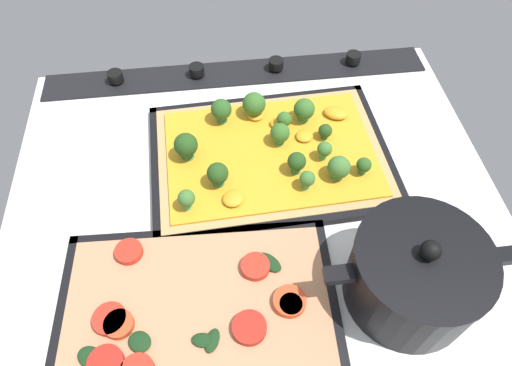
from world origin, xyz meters
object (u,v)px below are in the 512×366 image
veggie_pizza_back (195,313)px  cooking_pot (415,275)px  baking_tray_back (199,314)px  broccoli_pizza (270,150)px  baking_tray_front (270,158)px

veggie_pizza_back → cooking_pot: (-27.57, 0.02, 4.12)cm
baking_tray_back → veggie_pizza_back: veggie_pizza_back is taller
broccoli_pizza → veggie_pizza_back: broccoli_pizza is taller
baking_tray_back → cooking_pot: (-27.24, 0.16, 4.88)cm
baking_tray_front → broccoli_pizza: 1.67cm
veggie_pizza_back → baking_tray_back: bearing=-156.4°
baking_tray_front → baking_tray_back: bearing=62.6°
veggie_pizza_back → cooking_pot: cooking_pot is taller
broccoli_pizza → baking_tray_back: bearing=63.1°
baking_tray_front → cooking_pot: (-14.46, 24.84, 4.89)cm
baking_tray_back → veggie_pizza_back: bearing=23.6°
cooking_pot → broccoli_pizza: bearing=-60.0°
broccoli_pizza → cooking_pot: bearing=120.0°
baking_tray_back → cooking_pot: 27.68cm
baking_tray_front → veggie_pizza_back: (13.11, 24.82, 0.77)cm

